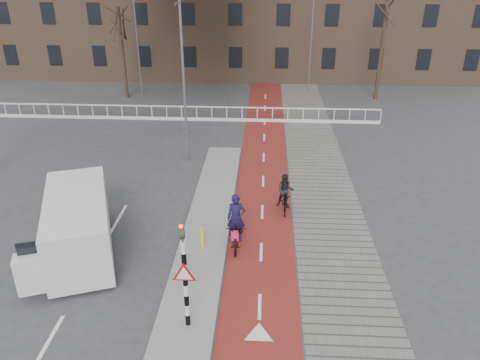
{
  "coord_description": "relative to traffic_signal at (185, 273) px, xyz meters",
  "views": [
    {
      "loc": [
        1.53,
        -12.48,
        9.98
      ],
      "look_at": [
        0.54,
        5.0,
        1.5
      ],
      "focal_mm": 35.0,
      "sensor_mm": 36.0,
      "label": 1
    }
  ],
  "objects": [
    {
      "name": "traffic_signal",
      "position": [
        0.0,
        0.0,
        0.0
      ],
      "size": [
        0.8,
        0.8,
        3.68
      ],
      "color": "black",
      "rests_on": "curb_island"
    },
    {
      "name": "curb_island",
      "position": [
        -0.1,
        6.02,
        -1.93
      ],
      "size": [
        1.8,
        16.0,
        0.12
      ],
      "primitive_type": "cube",
      "color": "gray",
      "rests_on": "ground"
    },
    {
      "name": "tree_mid",
      "position": [
        -8.56,
        24.27,
        1.31
      ],
      "size": [
        0.29,
        0.29,
        6.61
      ],
      "primitive_type": "cylinder",
      "color": "#302115",
      "rests_on": "ground"
    },
    {
      "name": "sidewalk",
      "position": [
        4.9,
        12.02,
        -1.98
      ],
      "size": [
        3.0,
        60.0,
        0.01
      ],
      "primitive_type": "cube",
      "color": "slate",
      "rests_on": "ground"
    },
    {
      "name": "bollard",
      "position": [
        -0.09,
        4.11,
        -1.47
      ],
      "size": [
        0.12,
        0.12,
        0.81
      ],
      "primitive_type": "cylinder",
      "color": "#FFEC0E",
      "rests_on": "curb_island"
    },
    {
      "name": "streetlight_right",
      "position": [
        5.49,
        26.51,
        1.62
      ],
      "size": [
        0.12,
        0.12,
        7.22
      ],
      "primitive_type": "cylinder",
      "color": "slate",
      "rests_on": "ground"
    },
    {
      "name": "tree_right",
      "position": [
        10.48,
        24.88,
        1.99
      ],
      "size": [
        0.27,
        0.27,
        7.96
      ],
      "primitive_type": "cylinder",
      "color": "#302115",
      "rests_on": "ground"
    },
    {
      "name": "railing",
      "position": [
        -4.4,
        19.02,
        -1.68
      ],
      "size": [
        28.0,
        0.1,
        0.99
      ],
      "color": "silver",
      "rests_on": "ground"
    },
    {
      "name": "van",
      "position": [
        -4.49,
        3.62,
        -0.81
      ],
      "size": [
        3.76,
        5.63,
        2.25
      ],
      "rotation": [
        0.0,
        0.0,
        0.35
      ],
      "color": "silver",
      "rests_on": "ground"
    },
    {
      "name": "streetlight_left",
      "position": [
        -7.57,
        25.01,
        2.26
      ],
      "size": [
        0.12,
        0.12,
        8.5
      ],
      "primitive_type": "cylinder",
      "color": "slate",
      "rests_on": "ground"
    },
    {
      "name": "cyclist_near",
      "position": [
        1.15,
        4.43,
        -1.27
      ],
      "size": [
        0.8,
        2.09,
        2.12
      ],
      "rotation": [
        0.0,
        0.0,
        0.04
      ],
      "color": "black",
      "rests_on": "bike_lane"
    },
    {
      "name": "cyclist_far",
      "position": [
        3.05,
        7.15,
        -1.27
      ],
      "size": [
        0.72,
        1.57,
        1.72
      ],
      "rotation": [
        0.0,
        0.0,
        -0.01
      ],
      "color": "black",
      "rests_on": "bike_lane"
    },
    {
      "name": "streetlight_near",
      "position": [
        -1.95,
        12.31,
        2.06
      ],
      "size": [
        0.12,
        0.12,
        8.1
      ],
      "primitive_type": "cylinder",
      "color": "slate",
      "rests_on": "ground"
    },
    {
      "name": "ground",
      "position": [
        0.6,
        2.02,
        -1.99
      ],
      "size": [
        120.0,
        120.0,
        0.0
      ],
      "primitive_type": "plane",
      "color": "#38383A",
      "rests_on": "ground"
    },
    {
      "name": "bike_lane",
      "position": [
        2.1,
        12.02,
        -1.98
      ],
      "size": [
        2.5,
        60.0,
        0.01
      ],
      "primitive_type": "cube",
      "color": "maroon",
      "rests_on": "ground"
    }
  ]
}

